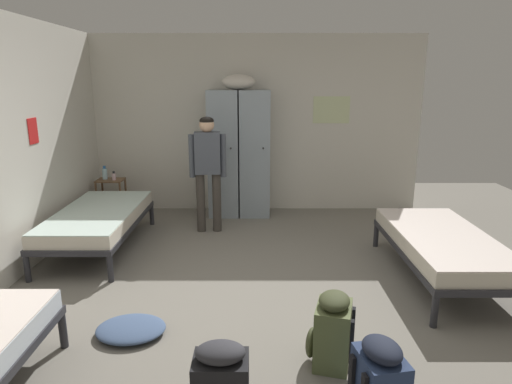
% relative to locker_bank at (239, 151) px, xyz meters
% --- Properties ---
extents(ground_plane, '(9.52, 9.52, 0.00)m').
position_rel_locker_bank_xyz_m(ground_plane, '(0.25, -2.70, -0.97)').
color(ground_plane, slate).
extents(room_backdrop, '(5.01, 6.01, 2.65)m').
position_rel_locker_bank_xyz_m(room_backdrop, '(-1.09, -1.32, 0.36)').
color(room_backdrop, beige).
rests_on(room_backdrop, ground_plane).
extents(locker_bank, '(0.90, 0.55, 2.07)m').
position_rel_locker_bank_xyz_m(locker_bank, '(0.00, 0.00, 0.00)').
color(locker_bank, '#8C99A3').
rests_on(locker_bank, ground_plane).
extents(shelf_unit, '(0.38, 0.30, 0.57)m').
position_rel_locker_bank_xyz_m(shelf_unit, '(-1.90, -0.15, -0.62)').
color(shelf_unit, brown).
rests_on(shelf_unit, ground_plane).
extents(bed_right, '(0.90, 1.90, 0.49)m').
position_rel_locker_bank_xyz_m(bed_right, '(2.14, -2.30, -0.59)').
color(bed_right, '#28282D').
rests_on(bed_right, ground_plane).
extents(bed_left_rear, '(0.90, 1.90, 0.49)m').
position_rel_locker_bank_xyz_m(bed_left_rear, '(-1.65, -1.45, -0.59)').
color(bed_left_rear, '#28282D').
rests_on(bed_left_rear, ground_plane).
extents(person_traveler, '(0.48, 0.22, 1.54)m').
position_rel_locker_bank_xyz_m(person_traveler, '(-0.38, -0.80, -0.04)').
color(person_traveler, '#3D3833').
rests_on(person_traveler, ground_plane).
extents(water_bottle, '(0.07, 0.07, 0.20)m').
position_rel_locker_bank_xyz_m(water_bottle, '(-1.98, -0.13, -0.31)').
color(water_bottle, '#B2DBEA').
rests_on(water_bottle, shelf_unit).
extents(lotion_bottle, '(0.06, 0.06, 0.13)m').
position_rel_locker_bank_xyz_m(lotion_bottle, '(-1.83, -0.19, -0.34)').
color(lotion_bottle, beige).
rests_on(lotion_bottle, shelf_unit).
extents(backpack_olive, '(0.39, 0.37, 0.55)m').
position_rel_locker_bank_xyz_m(backpack_olive, '(0.79, -3.71, -0.71)').
color(backpack_olive, '#566038').
rests_on(backpack_olive, ground_plane).
extents(clothes_pile_denim, '(0.56, 0.46, 0.09)m').
position_rel_locker_bank_xyz_m(clothes_pile_denim, '(-0.76, -3.32, -0.93)').
color(clothes_pile_denim, '#42567A').
rests_on(clothes_pile_denim, ground_plane).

